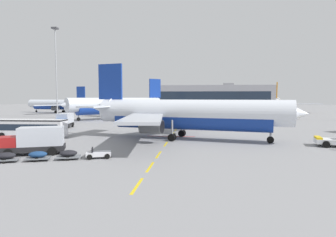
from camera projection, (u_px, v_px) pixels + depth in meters
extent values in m
plane|color=gray|center=(277.00, 127.00, 63.47)|extent=(400.00, 400.00, 0.00)
cube|color=yellow|center=(137.00, 186.00, 21.12)|extent=(0.24, 4.00, 0.01)
cube|color=yellow|center=(150.00, 167.00, 26.84)|extent=(0.24, 4.00, 0.01)
cube|color=yellow|center=(159.00, 155.00, 32.57)|extent=(0.24, 4.00, 0.01)
cube|color=yellow|center=(166.00, 144.00, 40.00)|extent=(0.24, 4.00, 0.01)
cube|color=yellow|center=(170.00, 138.00, 45.84)|extent=(0.24, 4.00, 0.01)
cube|color=yellow|center=(173.00, 134.00, 51.34)|extent=(0.24, 4.00, 0.01)
cube|color=yellow|center=(176.00, 130.00, 57.68)|extent=(0.24, 4.00, 0.01)
cube|color=yellow|center=(178.00, 127.00, 63.68)|extent=(0.24, 4.00, 0.01)
cube|color=yellow|center=(180.00, 124.00, 70.11)|extent=(0.24, 4.00, 0.01)
cube|color=yellow|center=(181.00, 122.00, 76.86)|extent=(0.24, 4.00, 0.01)
cube|color=yellow|center=(183.00, 120.00, 83.87)|extent=(0.24, 4.00, 0.01)
cube|color=yellow|center=(184.00, 118.00, 89.51)|extent=(0.24, 4.00, 0.01)
cube|color=yellow|center=(184.00, 117.00, 95.65)|extent=(0.24, 4.00, 0.01)
cube|color=yellow|center=(185.00, 116.00, 102.61)|extent=(0.24, 4.00, 0.01)
cube|color=yellow|center=(186.00, 115.00, 108.69)|extent=(0.24, 4.00, 0.01)
cube|color=#B21414|center=(171.00, 136.00, 47.90)|extent=(8.00, 0.40, 0.01)
cylinder|color=silver|center=(190.00, 112.00, 44.26)|extent=(30.16, 10.68, 3.80)
cylinder|color=navy|center=(190.00, 119.00, 44.34)|extent=(24.64, 9.08, 3.50)
cone|color=silver|center=(295.00, 114.00, 39.28)|extent=(4.27, 4.43, 3.72)
cone|color=silver|center=(102.00, 108.00, 49.44)|extent=(4.83, 4.12, 3.23)
cube|color=#192333|center=(287.00, 109.00, 39.58)|extent=(2.22, 3.14, 0.60)
cube|color=navy|center=(110.00, 82.00, 48.54)|extent=(4.36, 1.37, 6.00)
cube|color=silver|center=(116.00, 105.00, 52.08)|extent=(4.60, 6.97, 0.24)
cube|color=silver|center=(97.00, 107.00, 46.06)|extent=(4.60, 6.97, 0.24)
cube|color=#B7BCC6|center=(181.00, 112.00, 53.61)|extent=(13.22, 16.90, 0.36)
cube|color=#B7BCC6|center=(144.00, 118.00, 37.62)|extent=(6.52, 17.40, 0.36)
cylinder|color=#4C4F54|center=(175.00, 121.00, 50.94)|extent=(3.60, 2.79, 2.10)
cylinder|color=black|center=(184.00, 121.00, 50.41)|extent=(0.53, 1.76, 1.79)
cylinder|color=#4C4F54|center=(152.00, 127.00, 40.60)|extent=(3.60, 2.79, 2.10)
cylinder|color=black|center=(162.00, 127.00, 40.07)|extent=(0.53, 1.76, 1.79)
cylinder|color=gray|center=(271.00, 131.00, 40.51)|extent=(0.28, 0.28, 2.67)
cylinder|color=black|center=(270.00, 140.00, 40.60)|extent=(1.03, 0.50, 0.99)
cylinder|color=gray|center=(182.00, 126.00, 47.55)|extent=(0.28, 0.28, 2.61)
cylinder|color=black|center=(183.00, 133.00, 47.98)|extent=(1.15, 0.60, 1.10)
cylinder|color=black|center=(181.00, 134.00, 47.32)|extent=(1.15, 0.60, 1.10)
cylinder|color=gray|center=(172.00, 129.00, 42.66)|extent=(0.28, 0.28, 2.61)
cylinder|color=black|center=(173.00, 137.00, 43.08)|extent=(1.15, 0.60, 1.10)
cylinder|color=black|center=(171.00, 138.00, 42.43)|extent=(1.15, 0.60, 1.10)
cube|color=yellow|center=(318.00, 138.00, 38.50)|extent=(1.22, 2.61, 0.24)
cylinder|color=black|center=(326.00, 144.00, 37.00)|extent=(0.96, 0.58, 0.90)
cylinder|color=black|center=(322.00, 141.00, 39.65)|extent=(0.96, 0.58, 0.90)
cylinder|color=silver|center=(56.00, 104.00, 122.21)|extent=(27.30, 9.44, 3.44)
cylinder|color=navy|center=(56.00, 106.00, 122.28)|extent=(22.30, 8.04, 3.16)
cone|color=silver|center=(31.00, 103.00, 126.61)|extent=(3.84, 3.99, 3.37)
cone|color=silver|center=(84.00, 103.00, 117.58)|extent=(4.36, 3.70, 2.92)
cube|color=#192333|center=(33.00, 102.00, 126.26)|extent=(1.99, 2.84, 0.54)
cube|color=navy|center=(81.00, 93.00, 117.80)|extent=(3.95, 1.21, 5.43)
cube|color=silver|center=(78.00, 102.00, 115.14)|extent=(4.12, 6.29, 0.22)
cube|color=silver|center=(87.00, 102.00, 120.60)|extent=(4.12, 6.29, 0.22)
cube|color=#B7BCC6|center=(50.00, 105.00, 113.83)|extent=(11.87, 15.32, 0.33)
cube|color=#B7BCC6|center=(75.00, 104.00, 128.34)|extent=(6.02, 15.76, 0.33)
cylinder|color=#4C4F54|center=(55.00, 108.00, 116.44)|extent=(3.25, 2.50, 1.90)
cylinder|color=black|center=(52.00, 108.00, 116.91)|extent=(0.47, 1.60, 1.61)
cylinder|color=#4C4F54|center=(71.00, 107.00, 125.83)|extent=(3.25, 2.50, 1.90)
cylinder|color=black|center=(68.00, 107.00, 126.30)|extent=(0.47, 1.60, 1.61)
cylinder|color=gray|center=(36.00, 109.00, 125.85)|extent=(0.25, 0.25, 2.41)
cylinder|color=black|center=(36.00, 111.00, 125.94)|extent=(0.93, 0.45, 0.90)
cylinder|color=gray|center=(56.00, 109.00, 119.57)|extent=(0.25, 0.25, 2.36)
cylinder|color=black|center=(55.00, 112.00, 119.36)|extent=(1.04, 0.53, 0.99)
cylinder|color=black|center=(57.00, 112.00, 119.96)|extent=(1.04, 0.53, 0.99)
cylinder|color=gray|center=(63.00, 109.00, 124.01)|extent=(0.25, 0.25, 2.36)
cylinder|color=black|center=(63.00, 111.00, 123.80)|extent=(1.04, 0.53, 0.99)
cylinder|color=black|center=(64.00, 111.00, 124.40)|extent=(1.04, 0.53, 0.99)
cylinder|color=silver|center=(277.00, 102.00, 126.92)|extent=(11.88, 30.80, 3.90)
cylinder|color=orange|center=(277.00, 105.00, 127.00)|extent=(10.07, 25.18, 3.58)
cone|color=silver|center=(277.00, 102.00, 141.26)|extent=(4.63, 4.47, 3.82)
cone|color=silver|center=(277.00, 102.00, 111.87)|extent=(4.33, 5.03, 3.31)
cube|color=#192333|center=(277.00, 100.00, 140.21)|extent=(3.25, 2.35, 0.62)
cube|color=orange|center=(277.00, 90.00, 113.20)|extent=(1.54, 4.45, 6.15)
cube|color=silver|center=(268.00, 101.00, 114.03)|extent=(7.19, 4.89, 0.25)
cube|color=silver|center=(286.00, 101.00, 111.66)|extent=(7.19, 4.89, 0.25)
cube|color=#B7BCC6|center=(256.00, 103.00, 126.31)|extent=(17.15, 13.94, 0.37)
cube|color=#B7BCC6|center=(299.00, 104.00, 120.02)|extent=(17.73, 6.13, 0.37)
cylinder|color=#4C4F54|center=(263.00, 107.00, 125.17)|extent=(2.94, 3.73, 2.15)
cylinder|color=black|center=(263.00, 107.00, 126.69)|extent=(1.80, 0.60, 1.83)
cylinder|color=#4C4F54|center=(291.00, 107.00, 121.09)|extent=(2.94, 3.73, 2.15)
cylinder|color=black|center=(291.00, 107.00, 122.62)|extent=(1.80, 0.60, 1.83)
cylinder|color=gray|center=(277.00, 107.00, 138.45)|extent=(0.29, 0.29, 2.73)
cylinder|color=black|center=(277.00, 110.00, 138.55)|extent=(0.54, 1.05, 1.02)
cylinder|color=gray|center=(270.00, 108.00, 126.16)|extent=(0.29, 0.29, 2.68)
cylinder|color=black|center=(269.00, 111.00, 126.39)|extent=(0.64, 1.18, 1.13)
cylinder|color=black|center=(271.00, 111.00, 126.13)|extent=(0.64, 1.18, 1.13)
cylinder|color=gray|center=(283.00, 108.00, 124.23)|extent=(0.29, 0.29, 2.68)
cylinder|color=black|center=(282.00, 111.00, 124.46)|extent=(0.64, 1.18, 1.13)
cylinder|color=black|center=(284.00, 111.00, 124.20)|extent=(0.64, 1.18, 1.13)
cylinder|color=silver|center=(117.00, 104.00, 86.57)|extent=(24.31, 25.60, 3.96)
cylinder|color=navy|center=(117.00, 108.00, 86.65)|extent=(20.10, 21.12, 3.64)
cone|color=silver|center=(66.00, 105.00, 76.33)|extent=(5.32, 5.31, 3.88)
cone|color=silver|center=(159.00, 102.00, 97.25)|extent=(5.45, 5.49, 3.36)
cube|color=#192333|center=(70.00, 102.00, 76.99)|extent=(3.31, 3.25, 0.63)
cube|color=navy|center=(155.00, 88.00, 95.72)|extent=(3.41, 3.60, 6.25)
cube|color=silver|center=(163.00, 101.00, 94.00)|extent=(7.15, 6.99, 0.25)
cube|color=silver|center=(151.00, 101.00, 99.03)|extent=(7.15, 6.99, 0.25)
cube|color=#B7BCC6|center=(146.00, 106.00, 82.64)|extent=(12.64, 18.01, 0.38)
cube|color=#B7BCC6|center=(114.00, 105.00, 95.98)|extent=(18.22, 11.72, 0.38)
cylinder|color=#4C4F54|center=(140.00, 111.00, 85.21)|extent=(3.87, 3.93, 2.19)
cylinder|color=black|center=(135.00, 111.00, 84.12)|extent=(1.44, 1.36, 1.86)
cylinder|color=#4C4F54|center=(120.00, 110.00, 93.84)|extent=(3.87, 3.93, 2.19)
cylinder|color=black|center=(115.00, 110.00, 92.75)|extent=(1.44, 1.36, 1.86)
cylinder|color=gray|center=(78.00, 114.00, 78.66)|extent=(0.29, 0.29, 2.78)
cylinder|color=black|center=(78.00, 119.00, 78.76)|extent=(0.92, 0.95, 1.03)
cylinder|color=gray|center=(128.00, 113.00, 86.08)|extent=(0.29, 0.29, 2.72)
cylinder|color=black|center=(129.00, 117.00, 85.90)|extent=(1.05, 1.09, 1.15)
cylinder|color=black|center=(128.00, 117.00, 86.45)|extent=(1.05, 1.09, 1.15)
cylinder|color=gray|center=(119.00, 112.00, 90.16)|extent=(0.29, 0.29, 2.72)
cylinder|color=black|center=(119.00, 116.00, 89.98)|extent=(1.05, 1.09, 1.15)
cylinder|color=black|center=(118.00, 116.00, 90.53)|extent=(1.05, 1.09, 1.15)
cube|color=silver|center=(28.00, 128.00, 45.91)|extent=(12.05, 2.95, 2.70)
cube|color=#192333|center=(28.00, 127.00, 45.89)|extent=(11.10, 2.97, 1.00)
cube|color=black|center=(28.00, 120.00, 45.82)|extent=(12.08, 2.98, 0.20)
cylinder|color=black|center=(57.00, 134.00, 47.00)|extent=(1.01, 0.34, 1.00)
cylinder|color=black|center=(49.00, 136.00, 44.31)|extent=(1.01, 0.34, 1.00)
cylinder|color=black|center=(13.00, 134.00, 47.63)|extent=(1.01, 0.34, 1.00)
cylinder|color=black|center=(2.00, 136.00, 44.95)|extent=(1.01, 0.34, 1.00)
cube|color=black|center=(64.00, 125.00, 60.52)|extent=(3.44, 7.28, 0.60)
cube|color=#194799|center=(60.00, 122.00, 58.16)|extent=(2.64, 2.70, 1.10)
cube|color=#192333|center=(58.00, 122.00, 57.01)|extent=(1.91, 0.35, 0.64)
cube|color=#B7BCC6|center=(65.00, 118.00, 61.40)|extent=(3.10, 5.07, 2.10)
cylinder|color=black|center=(66.00, 127.00, 58.37)|extent=(0.42, 0.99, 0.96)
cylinder|color=black|center=(54.00, 127.00, 58.25)|extent=(0.42, 0.99, 0.96)
cylinder|color=black|center=(73.00, 125.00, 62.83)|extent=(0.42, 0.99, 0.96)
cylinder|color=black|center=(62.00, 125.00, 62.71)|extent=(0.42, 0.99, 0.96)
cube|color=black|center=(33.00, 148.00, 32.63)|extent=(7.40, 4.75, 0.60)
cube|color=maroon|center=(10.00, 142.00, 31.97)|extent=(3.05, 3.00, 1.10)
cube|color=#B7BCC6|center=(41.00, 136.00, 32.78)|extent=(5.30, 3.95, 2.10)
cylinder|color=black|center=(8.00, 153.00, 30.91)|extent=(1.00, 0.61, 0.96)
cylinder|color=black|center=(14.00, 149.00, 33.23)|extent=(1.00, 0.61, 0.96)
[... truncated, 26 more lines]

